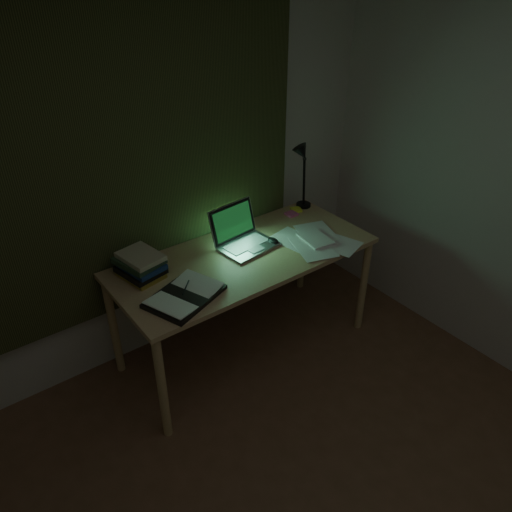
{
  "coord_description": "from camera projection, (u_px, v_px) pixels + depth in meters",
  "views": [
    {
      "loc": [
        -1.08,
        -0.63,
        2.43
      ],
      "look_at": [
        0.47,
        1.43,
        0.82
      ],
      "focal_mm": 35.0,
      "sensor_mm": 36.0,
      "label": 1
    }
  ],
  "objects": [
    {
      "name": "desk",
      "position": [
        245.0,
        303.0,
        3.35
      ],
      "size": [
        1.69,
        0.74,
        0.77
      ],
      "primitive_type": null,
      "color": "tan",
      "rests_on": "floor"
    },
    {
      "name": "curtain",
      "position": [
        134.0,
        149.0,
        2.82
      ],
      "size": [
        2.2,
        0.06,
        2.0
      ],
      "primitive_type": "cube",
      "color": "#282D16",
      "rests_on": "wall_back"
    },
    {
      "name": "book_stack",
      "position": [
        140.0,
        265.0,
        2.89
      ],
      "size": [
        0.26,
        0.29,
        0.17
      ],
      "primitive_type": null,
      "rotation": [
        0.0,
        0.0,
        0.22
      ],
      "color": "white",
      "rests_on": "desk"
    },
    {
      "name": "open_textbook",
      "position": [
        185.0,
        295.0,
        2.75
      ],
      "size": [
        0.48,
        0.41,
        0.03
      ],
      "primitive_type": null,
      "rotation": [
        0.0,
        0.0,
        0.35
      ],
      "color": "white",
      "rests_on": "desk"
    },
    {
      "name": "wall_back",
      "position": [
        135.0,
        179.0,
        2.96
      ],
      "size": [
        3.5,
        0.0,
        2.5
      ],
      "primitive_type": "cube",
      "color": "beige",
      "rests_on": "ground"
    },
    {
      "name": "laptop",
      "position": [
        248.0,
        230.0,
        3.15
      ],
      "size": [
        0.4,
        0.44,
        0.25
      ],
      "primitive_type": null,
      "rotation": [
        0.0,
        0.0,
        0.11
      ],
      "color": "#B1B1B6",
      "rests_on": "desk"
    },
    {
      "name": "sticky_pink",
      "position": [
        291.0,
        214.0,
        3.61
      ],
      "size": [
        0.08,
        0.08,
        0.02
      ],
      "primitive_type": "cube",
      "rotation": [
        0.0,
        0.0,
        0.01
      ],
      "color": "pink",
      "rests_on": "desk"
    },
    {
      "name": "sticky_yellow",
      "position": [
        296.0,
        210.0,
        3.67
      ],
      "size": [
        0.1,
        0.1,
        0.02
      ],
      "primitive_type": "cube",
      "rotation": [
        0.0,
        0.0,
        -0.4
      ],
      "color": "#F9FF35",
      "rests_on": "desk"
    },
    {
      "name": "mouse",
      "position": [
        273.0,
        241.0,
        3.26
      ],
      "size": [
        0.06,
        0.09,
        0.03
      ],
      "primitive_type": "ellipsoid",
      "rotation": [
        0.0,
        0.0,
        0.07
      ],
      "color": "black",
      "rests_on": "desk"
    },
    {
      "name": "loose_papers",
      "position": [
        307.0,
        240.0,
        3.28
      ],
      "size": [
        0.47,
        0.48,
        0.02
      ],
      "primitive_type": null,
      "rotation": [
        0.0,
        0.0,
        -0.3
      ],
      "color": "white",
      "rests_on": "desk"
    },
    {
      "name": "desk_lamp",
      "position": [
        305.0,
        170.0,
        3.58
      ],
      "size": [
        0.43,
        0.36,
        0.58
      ],
      "primitive_type": null,
      "rotation": [
        0.0,
        0.0,
        0.16
      ],
      "color": "black",
      "rests_on": "desk"
    }
  ]
}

